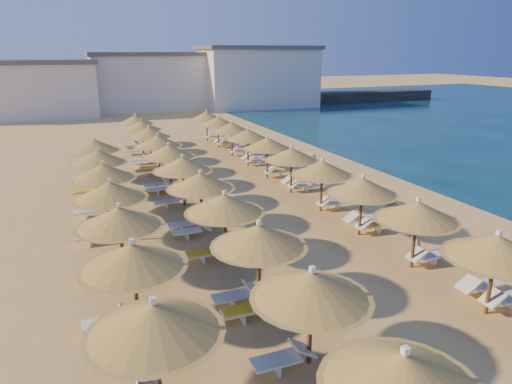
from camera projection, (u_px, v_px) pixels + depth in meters
name	position (u px, v px, depth m)	size (l,w,h in m)	color
ground	(311.00, 250.00, 17.82)	(220.00, 220.00, 0.00)	#DDAE61
jetty	(342.00, 97.00, 68.87)	(30.00, 4.00, 1.50)	black
hotel_blocks	(160.00, 81.00, 58.38)	(44.27, 11.64, 8.10)	silver
parasol_row_east	(306.00, 161.00, 22.98)	(2.98, 38.79, 2.64)	brown
parasol_row_west	(191.00, 173.00, 20.84)	(2.98, 38.79, 2.64)	brown
parasol_row_inland	(110.00, 191.00, 18.07)	(2.98, 22.51, 2.64)	brown
loungers	(231.00, 207.00, 21.59)	(12.64, 36.37, 0.66)	white
beachgoer_c	(313.00, 170.00, 26.07)	(1.09, 0.45, 1.85)	tan
beachgoer_b	(391.00, 207.00, 20.37)	(0.75, 0.58, 1.54)	tan
beachgoer_a	(416.00, 239.00, 16.88)	(0.56, 0.36, 1.52)	tan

